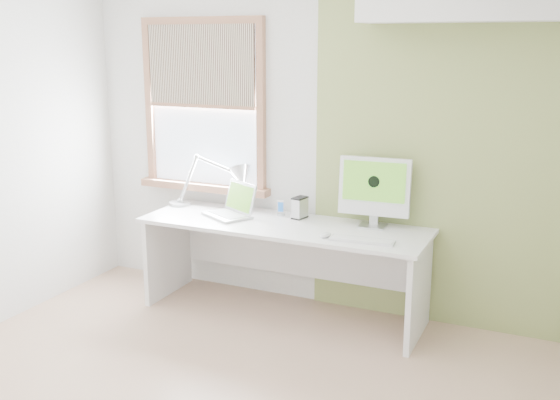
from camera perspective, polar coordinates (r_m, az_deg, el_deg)
The scene contains 11 objects.
room at distance 3.55m, azimuth -7.04°, elevation 1.04°, with size 4.04×3.54×2.64m.
accent_wall at distance 4.82m, azimuth 14.40°, elevation 4.07°, with size 2.00×0.02×2.60m, color #919D52.
window at distance 5.47m, azimuth -6.73°, elevation 8.10°, with size 1.20×0.14×1.42m.
desk at distance 5.04m, azimuth 0.56°, elevation -4.03°, with size 2.20×0.70×0.73m.
desk_lamp at distance 5.39m, azimuth -4.41°, elevation 1.74°, with size 0.78×0.41×0.43m.
laptop at distance 5.16m, azimuth -4.15°, elevation -0.67°, with size 0.46×0.44×0.26m.
phone_dock at distance 5.15m, azimuth 0.06°, elevation -0.99°, with size 0.07×0.07×0.12m.
external_drive at distance 5.07m, azimuth 1.73°, elevation -0.68°, with size 0.10×0.14×0.17m.
imac at distance 4.85m, azimuth 8.24°, elevation 1.04°, with size 0.53×0.18×0.52m.
keyboard at distance 4.54m, azimuth 7.15°, elevation -3.48°, with size 0.45×0.16×0.02m.
mouse at distance 4.61m, azimuth 4.00°, elevation -3.06°, with size 0.06×0.11×0.03m, color white.
Camera 1 is at (1.82, -2.95, 2.07)m, focal length 41.97 mm.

